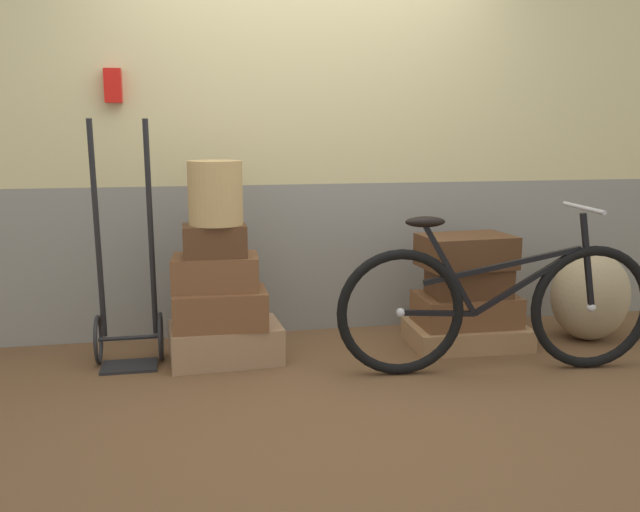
% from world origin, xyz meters
% --- Properties ---
extents(ground, '(9.68, 5.20, 0.06)m').
position_xyz_m(ground, '(0.00, 0.00, -0.03)').
color(ground, brown).
extents(station_building, '(7.68, 0.74, 3.09)m').
position_xyz_m(station_building, '(0.01, 0.85, 1.55)').
color(station_building, gray).
rests_on(station_building, ground).
extents(suitcase_0, '(0.66, 0.43, 0.22)m').
position_xyz_m(suitcase_0, '(-0.55, 0.23, 0.11)').
color(suitcase_0, '#937051').
rests_on(suitcase_0, ground).
extents(suitcase_1, '(0.54, 0.33, 0.22)m').
position_xyz_m(suitcase_1, '(-0.58, 0.20, 0.33)').
color(suitcase_1, brown).
rests_on(suitcase_1, suitcase_0).
extents(suitcase_2, '(0.51, 0.35, 0.20)m').
position_xyz_m(suitcase_2, '(-0.60, 0.25, 0.53)').
color(suitcase_2, brown).
rests_on(suitcase_2, suitcase_1).
extents(suitcase_3, '(0.36, 0.23, 0.18)m').
position_xyz_m(suitcase_3, '(-0.60, 0.22, 0.72)').
color(suitcase_3, '#4C2D19').
rests_on(suitcase_3, suitcase_2).
extents(suitcase_4, '(0.74, 0.50, 0.14)m').
position_xyz_m(suitcase_4, '(0.96, 0.24, 0.07)').
color(suitcase_4, '#9E754C').
rests_on(suitcase_4, ground).
extents(suitcase_5, '(0.62, 0.41, 0.19)m').
position_xyz_m(suitcase_5, '(0.95, 0.24, 0.23)').
color(suitcase_5, brown).
rests_on(suitcase_5, suitcase_4).
extents(suitcase_6, '(0.49, 0.33, 0.18)m').
position_xyz_m(suitcase_6, '(0.95, 0.23, 0.42)').
color(suitcase_6, '#4C2D19').
rests_on(suitcase_6, suitcase_5).
extents(suitcase_7, '(0.57, 0.40, 0.20)m').
position_xyz_m(suitcase_7, '(0.92, 0.21, 0.61)').
color(suitcase_7, '#4C2D19').
rests_on(suitcase_7, suitcase_6).
extents(wicker_basket, '(0.31, 0.31, 0.36)m').
position_xyz_m(wicker_basket, '(-0.59, 0.23, 0.99)').
color(wicker_basket, tan).
rests_on(wicker_basket, suitcase_3).
extents(luggage_trolley, '(0.38, 0.36, 1.40)m').
position_xyz_m(luggage_trolley, '(-1.10, 0.31, 0.34)').
color(luggage_trolley, black).
rests_on(luggage_trolley, ground).
extents(burlap_sack, '(0.51, 0.43, 0.58)m').
position_xyz_m(burlap_sack, '(1.78, 0.19, 0.29)').
color(burlap_sack, '#9E8966').
rests_on(burlap_sack, ground).
extents(bicycle, '(1.80, 0.46, 0.93)m').
position_xyz_m(bicycle, '(0.92, -0.24, 0.37)').
color(bicycle, black).
rests_on(bicycle, ground).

